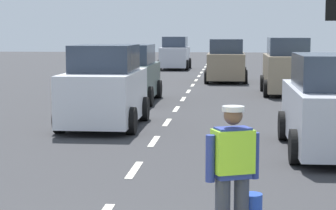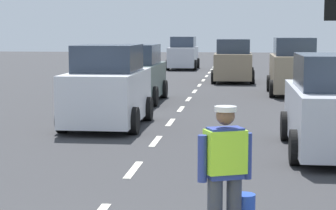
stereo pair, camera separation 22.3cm
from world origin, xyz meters
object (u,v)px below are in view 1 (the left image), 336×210
Objects in this scene: car_parked_far at (287,68)px; car_parked_curbside at (332,107)px; car_oncoming_third at (175,54)px; car_oncoming_lead at (105,89)px; car_oncoming_second at (131,75)px; road_worker at (234,168)px; car_outgoing_far at (226,62)px.

car_parked_far is 12.13m from car_parked_curbside.
car_parked_curbside is 28.76m from car_oncoming_third.
car_oncoming_lead is 0.89× the size of car_oncoming_second.
car_parked_far reaches higher than car_oncoming_second.
car_oncoming_lead is 0.95× the size of car_parked_far.
car_outgoing_far reaches higher than road_worker.
car_oncoming_second is at bearing 92.13° from car_oncoming_lead.
car_outgoing_far is 9.74m from car_oncoming_second.
car_oncoming_third reaches higher than car_parked_curbside.
road_worker is at bearing -109.05° from car_parked_curbside.
car_outgoing_far reaches higher than car_parked_curbside.
car_parked_far reaches higher than car_parked_curbside.
car_oncoming_lead is 0.88× the size of car_parked_curbside.
road_worker is 0.43× the size of car_outgoing_far.
car_parked_curbside is (5.43, -3.01, -0.05)m from car_oncoming_lead.
car_outgoing_far is 0.89× the size of car_parked_curbside.
car_parked_far is (2.22, 18.12, 0.13)m from road_worker.
car_outgoing_far is (3.11, 15.03, -0.02)m from car_oncoming_lead.
car_oncoming_third is (-5.76, 28.18, 0.04)m from car_parked_curbside.
car_oncoming_lead is 0.94× the size of car_oncoming_third.
car_oncoming_lead reaches higher than car_parked_curbside.
car_parked_curbside is at bearing -57.55° from car_oncoming_second.
car_parked_far is at bearing 89.29° from car_parked_curbside.
car_parked_far reaches higher than car_oncoming_third.
road_worker is at bearing -69.53° from car_oncoming_lead.
car_oncoming_second is (-3.33, -9.15, -0.04)m from car_outgoing_far.
car_oncoming_second is at bearing -150.75° from car_parked_far.
car_parked_far is at bearing -67.33° from car_outgoing_far.
car_parked_far is 0.94× the size of car_oncoming_second.
car_parked_curbside is at bearing -82.68° from car_outgoing_far.
car_oncoming_third is at bearing 101.56° from car_parked_curbside.
road_worker is at bearing -96.98° from car_parked_far.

